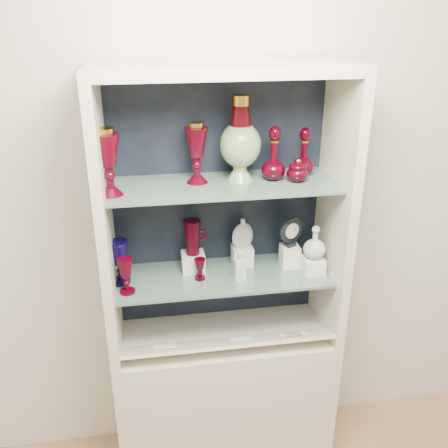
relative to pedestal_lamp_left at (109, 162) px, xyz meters
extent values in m
cube|color=beige|center=(0.44, 0.26, -0.20)|extent=(3.50, 0.02, 2.80)
cube|color=beige|center=(0.44, 0.04, -1.22)|extent=(1.00, 0.40, 0.75)
cube|color=black|center=(0.44, 0.23, -0.27)|extent=(0.98, 0.02, 1.15)
cube|color=beige|center=(-0.04, 0.04, -0.27)|extent=(0.04, 0.40, 1.15)
cube|color=beige|center=(0.92, 0.04, -0.27)|extent=(0.04, 0.40, 1.15)
cube|color=beige|center=(0.44, 0.04, 0.32)|extent=(1.00, 0.40, 0.04)
cube|color=slate|center=(0.44, 0.06, -0.55)|extent=(0.92, 0.34, 0.01)
cube|color=slate|center=(0.44, 0.06, -0.13)|extent=(0.92, 0.34, 0.01)
cube|color=beige|center=(0.44, -0.07, -0.82)|extent=(0.92, 0.17, 0.09)
cube|color=white|center=(0.49, -0.07, -0.80)|extent=(0.10, 0.06, 0.03)
cube|color=white|center=(0.72, -0.07, -0.80)|extent=(0.10, 0.06, 0.03)
cube|color=white|center=(0.16, -0.07, -0.80)|extent=(0.10, 0.06, 0.03)
cube|color=white|center=(0.74, -0.07, -0.80)|extent=(0.10, 0.06, 0.03)
cube|color=silver|center=(0.31, 0.12, -0.51)|extent=(0.10, 0.10, 0.08)
cube|color=silver|center=(0.54, 0.14, -0.50)|extent=(0.09, 0.09, 0.09)
cube|color=silver|center=(0.83, 0.02, -0.51)|extent=(0.09, 0.09, 0.07)
cube|color=silver|center=(0.75, 0.09, -0.50)|extent=(0.08, 0.08, 0.10)
camera|label=1|loc=(0.14, -1.83, 0.53)|focal=40.00mm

